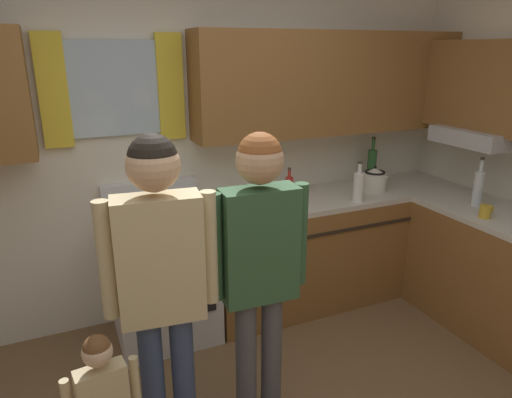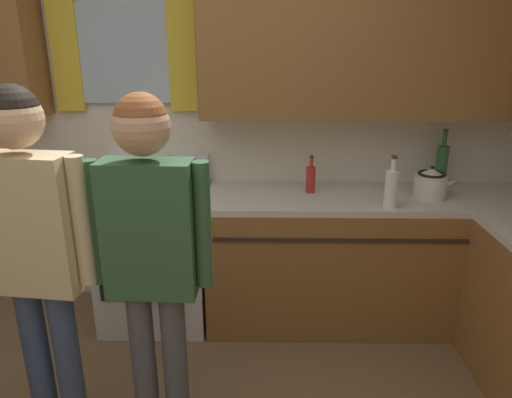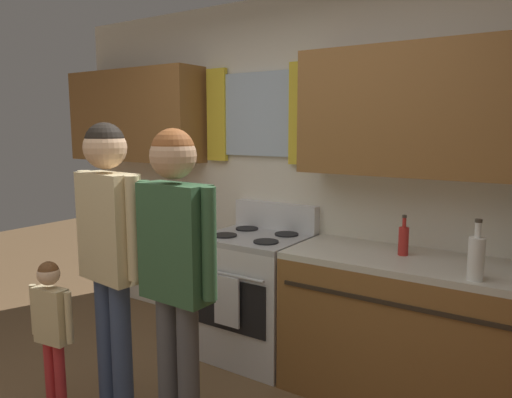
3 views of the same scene
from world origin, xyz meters
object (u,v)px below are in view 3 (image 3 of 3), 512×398
at_px(bottle_sauce_red, 403,240).
at_px(adult_in_plaid, 175,255).
at_px(bottle_milk_white, 476,257).
at_px(small_child, 52,321).
at_px(stove_oven, 256,294).
at_px(adult_holding_child, 109,238).

height_order(bottle_sauce_red, adult_in_plaid, adult_in_plaid).
height_order(bottle_milk_white, bottle_sauce_red, bottle_milk_white).
bearing_deg(small_child, bottle_milk_white, 27.55).
relative_size(stove_oven, adult_holding_child, 0.65).
distance_m(bottle_milk_white, adult_in_plaid, 1.50).
distance_m(bottle_sauce_red, adult_holding_child, 1.71).
bearing_deg(adult_in_plaid, adult_holding_child, -179.77).
bearing_deg(stove_oven, bottle_sauce_red, 2.74).
xyz_separation_m(stove_oven, bottle_milk_white, (1.48, -0.23, 0.55)).
distance_m(bottle_sauce_red, small_child, 2.10).
xyz_separation_m(bottle_sauce_red, small_child, (-1.57, -1.33, -0.41)).
bearing_deg(bottle_milk_white, adult_holding_child, -152.80).
relative_size(stove_oven, adult_in_plaid, 0.66).
bearing_deg(bottle_milk_white, bottle_sauce_red, 148.26).
bearing_deg(bottle_milk_white, small_child, -152.45).
xyz_separation_m(bottle_milk_white, small_child, (-2.02, -1.05, -0.44)).
relative_size(bottle_milk_white, adult_holding_child, 0.19).
distance_m(bottle_milk_white, small_child, 2.32).
relative_size(adult_holding_child, adult_in_plaid, 1.02).
bearing_deg(adult_in_plaid, bottle_sauce_red, 56.14).
height_order(bottle_milk_white, small_child, bottle_milk_white).
distance_m(adult_holding_child, adult_in_plaid, 0.49).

